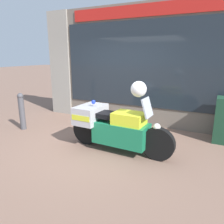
{
  "coord_description": "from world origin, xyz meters",
  "views": [
    {
      "loc": [
        2.52,
        -4.05,
        1.99
      ],
      "look_at": [
        0.28,
        0.36,
        0.69
      ],
      "focal_mm": 35.0,
      "sensor_mm": 36.0,
      "label": 1
    }
  ],
  "objects": [
    {
      "name": "ground_plane",
      "position": [
        0.0,
        0.0,
        0.0
      ],
      "size": [
        60.0,
        60.0,
        0.0
      ],
      "primitive_type": "plane",
      "color": "#7A5B4C"
    },
    {
      "name": "shop_building",
      "position": [
        -0.36,
        2.0,
        1.67
      ],
      "size": [
        5.6,
        0.55,
        3.33
      ],
      "color": "#6B6056",
      "rests_on": "ground"
    },
    {
      "name": "window_display",
      "position": [
        0.32,
        2.03,
        0.44
      ],
      "size": [
        4.36,
        0.3,
        1.79
      ],
      "color": "slate",
      "rests_on": "ground"
    },
    {
      "name": "paramedic_motorcycle",
      "position": [
        0.55,
        -0.14,
        0.53
      ],
      "size": [
        2.33,
        0.78,
        1.2
      ],
      "rotation": [
        0.0,
        0.0,
        -0.03
      ],
      "color": "black",
      "rests_on": "ground"
    },
    {
      "name": "white_helmet",
      "position": [
        1.11,
        -0.15,
        1.36
      ],
      "size": [
        0.31,
        0.31,
        0.31
      ],
      "primitive_type": "sphere",
      "color": "white",
      "rests_on": "paramedic_motorcycle"
    },
    {
      "name": "street_bollard",
      "position": [
        -2.25,
        -0.07,
        0.52
      ],
      "size": [
        0.16,
        0.16,
        1.0
      ],
      "color": "#47474C",
      "rests_on": "ground"
    }
  ]
}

